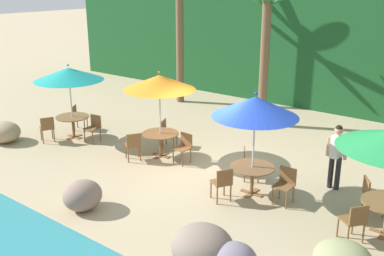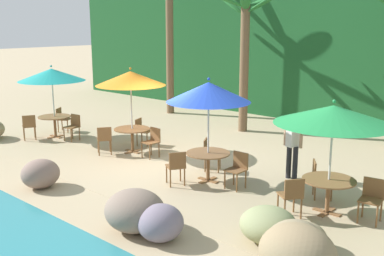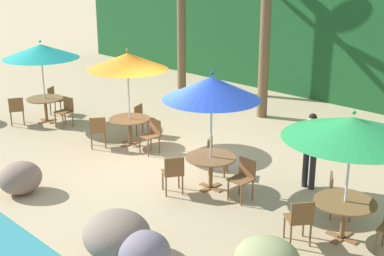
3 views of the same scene
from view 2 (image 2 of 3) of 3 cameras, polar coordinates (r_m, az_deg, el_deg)
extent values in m
plane|color=tan|center=(12.89, -2.63, -4.79)|extent=(120.00, 120.00, 0.00)
cube|color=tan|center=(12.89, -2.63, -4.77)|extent=(18.00, 5.20, 0.01)
cube|color=#194C23|center=(19.77, 16.06, 9.73)|extent=(28.00, 2.40, 6.00)
ellipsoid|color=#806D5E|center=(9.05, -7.04, -10.01)|extent=(1.19, 1.12, 0.81)
ellipsoid|color=#8F7956|center=(7.49, 12.79, -14.83)|extent=(1.23, 1.08, 0.92)
ellipsoid|color=gray|center=(7.89, 12.51, -13.84)|extent=(0.97, 1.04, 0.79)
ellipsoid|color=#8C9363|center=(8.70, 9.35, -11.63)|extent=(1.06, 1.02, 0.65)
ellipsoid|color=#856B5F|center=(11.79, -18.09, -5.35)|extent=(0.86, 0.93, 0.70)
ellipsoid|color=slate|center=(8.65, -3.88, -11.52)|extent=(0.85, 0.86, 0.68)
ellipsoid|color=#968160|center=(8.49, 13.52, -12.93)|extent=(0.80, 0.83, 0.52)
cylinder|color=silver|center=(16.63, -16.62, 2.73)|extent=(0.04, 0.04, 2.27)
cone|color=teal|center=(16.49, -16.85, 6.28)|extent=(2.24, 2.24, 0.42)
sphere|color=teal|center=(16.47, -16.91, 7.27)|extent=(0.07, 0.07, 0.07)
cube|color=brown|center=(16.86, -16.37, -1.02)|extent=(0.60, 0.12, 0.03)
cube|color=brown|center=(16.86, -16.37, -1.02)|extent=(0.12, 0.60, 0.03)
cylinder|color=brown|center=(16.78, -16.45, 0.16)|extent=(0.09, 0.09, 0.71)
cylinder|color=brown|center=(16.71, -16.53, 1.34)|extent=(1.10, 1.10, 0.03)
cylinder|color=brown|center=(15.92, -14.60, -0.94)|extent=(0.04, 0.04, 0.45)
cylinder|color=brown|center=(16.19, -15.42, -0.76)|extent=(0.04, 0.04, 0.45)
cylinder|color=brown|center=(16.15, -13.64, -0.69)|extent=(0.04, 0.04, 0.45)
cylinder|color=brown|center=(16.41, -14.47, -0.52)|extent=(0.04, 0.04, 0.45)
cube|color=brown|center=(16.11, -14.58, 0.10)|extent=(0.47, 0.47, 0.03)
cube|color=brown|center=(16.20, -14.08, 0.90)|extent=(0.42, 0.08, 0.42)
cylinder|color=brown|center=(17.67, -14.59, 0.41)|extent=(0.04, 0.04, 0.45)
cylinder|color=brown|center=(17.34, -15.01, 0.16)|extent=(0.04, 0.04, 0.45)
cylinder|color=brown|center=(17.80, -15.66, 0.44)|extent=(0.04, 0.04, 0.45)
cylinder|color=brown|center=(17.48, -16.10, 0.19)|extent=(0.04, 0.04, 0.45)
cube|color=brown|center=(17.52, -15.39, 1.06)|extent=(0.58, 0.58, 0.03)
cube|color=brown|center=(17.56, -16.03, 1.70)|extent=(0.27, 0.37, 0.42)
cylinder|color=brown|center=(16.92, -19.94, -0.50)|extent=(0.04, 0.04, 0.45)
cylinder|color=brown|center=(16.93, -18.74, -0.39)|extent=(0.04, 0.04, 0.45)
cylinder|color=brown|center=(16.57, -19.88, -0.76)|extent=(0.04, 0.04, 0.45)
cylinder|color=brown|center=(16.58, -18.65, -0.66)|extent=(0.04, 0.04, 0.45)
cube|color=brown|center=(16.70, -19.37, 0.23)|extent=(0.56, 0.56, 0.03)
cube|color=brown|center=(16.46, -19.37, 0.75)|extent=(0.22, 0.39, 0.42)
cylinder|color=silver|center=(14.18, -7.41, 1.70)|extent=(0.04, 0.04, 2.38)
cone|color=orange|center=(14.01, -7.54, 6.07)|extent=(2.10, 2.10, 0.42)
sphere|color=orange|center=(13.98, -7.58, 7.25)|extent=(0.07, 0.07, 0.07)
cube|color=brown|center=(14.45, -7.28, -2.87)|extent=(0.60, 0.12, 0.03)
cube|color=brown|center=(14.45, -7.28, -2.87)|extent=(0.12, 0.60, 0.03)
cylinder|color=brown|center=(14.36, -7.32, -1.51)|extent=(0.09, 0.09, 0.71)
cylinder|color=brown|center=(14.27, -7.36, -0.13)|extent=(1.10, 1.10, 0.03)
cylinder|color=brown|center=(13.51, -5.21, -3.01)|extent=(0.04, 0.04, 0.45)
cylinder|color=brown|center=(13.78, -6.17, -2.71)|extent=(0.04, 0.04, 0.45)
cylinder|color=brown|center=(13.73, -4.07, -2.72)|extent=(0.04, 0.04, 0.45)
cylinder|color=brown|center=(13.99, -5.03, -2.44)|extent=(0.04, 0.04, 0.45)
cube|color=brown|center=(13.69, -5.14, -1.75)|extent=(0.44, 0.44, 0.03)
cube|color=brown|center=(13.77, -4.52, -0.82)|extent=(0.42, 0.06, 0.42)
cylinder|color=brown|center=(15.21, -4.96, -1.19)|extent=(0.04, 0.04, 0.45)
cylinder|color=brown|center=(14.90, -5.53, -1.51)|extent=(0.04, 0.04, 0.45)
cylinder|color=brown|center=(15.36, -6.18, -1.08)|extent=(0.04, 0.04, 0.45)
cylinder|color=brown|center=(15.05, -6.76, -1.39)|extent=(0.04, 0.04, 0.45)
cube|color=brown|center=(15.07, -5.88, -0.41)|extent=(0.55, 0.55, 0.03)
cube|color=brown|center=(15.11, -6.58, 0.37)|extent=(0.19, 0.40, 0.42)
cylinder|color=brown|center=(14.48, -11.44, -2.13)|extent=(0.04, 0.04, 0.45)
cylinder|color=brown|center=(14.50, -10.03, -2.05)|extent=(0.04, 0.04, 0.45)
cylinder|color=brown|center=(14.13, -11.35, -2.50)|extent=(0.04, 0.04, 0.45)
cylinder|color=brown|center=(14.15, -9.90, -2.41)|extent=(0.04, 0.04, 0.45)
cube|color=brown|center=(14.25, -10.72, -1.34)|extent=(0.58, 0.58, 0.03)
cube|color=brown|center=(14.01, -10.69, -0.76)|extent=(0.26, 0.37, 0.42)
cylinder|color=silver|center=(11.46, 2.01, -0.91)|extent=(0.04, 0.04, 2.36)
cone|color=blue|center=(11.25, 2.05, 4.44)|extent=(2.06, 2.06, 0.48)
sphere|color=blue|center=(11.21, 2.07, 6.04)|extent=(0.07, 0.07, 0.07)
cube|color=brown|center=(11.79, 1.97, -6.42)|extent=(0.60, 0.12, 0.03)
cube|color=brown|center=(11.79, 1.97, -6.42)|extent=(0.12, 0.60, 0.03)
cylinder|color=brown|center=(11.68, 1.98, -4.77)|extent=(0.09, 0.09, 0.71)
cylinder|color=brown|center=(11.57, 1.99, -3.10)|extent=(1.10, 1.10, 0.03)
cylinder|color=brown|center=(10.99, 5.52, -6.76)|extent=(0.04, 0.04, 0.45)
cylinder|color=brown|center=(11.19, 4.04, -6.37)|extent=(0.04, 0.04, 0.45)
cylinder|color=brown|center=(11.26, 6.61, -6.30)|extent=(0.04, 0.04, 0.45)
cylinder|color=brown|center=(11.46, 5.14, -5.92)|extent=(0.04, 0.04, 0.45)
cube|color=brown|center=(11.15, 5.35, -5.17)|extent=(0.42, 0.42, 0.03)
cube|color=brown|center=(11.24, 5.98, -3.98)|extent=(0.42, 0.04, 0.42)
cylinder|color=brown|center=(12.67, 3.46, -4.05)|extent=(0.04, 0.04, 0.45)
cylinder|color=brown|center=(12.33, 3.26, -4.53)|extent=(0.04, 0.04, 0.45)
cylinder|color=brown|center=(12.72, 1.86, -3.97)|extent=(0.04, 0.04, 0.45)
cylinder|color=brown|center=(12.38, 1.62, -4.44)|extent=(0.04, 0.04, 0.45)
cube|color=brown|center=(12.45, 2.56, -3.19)|extent=(0.58, 0.58, 0.03)
cube|color=brown|center=(12.43, 1.66, -2.28)|extent=(0.25, 0.38, 0.42)
cylinder|color=brown|center=(11.59, -3.14, -5.67)|extent=(0.04, 0.04, 0.45)
cylinder|color=brown|center=(11.68, -1.44, -5.51)|extent=(0.04, 0.04, 0.45)
cylinder|color=brown|center=(11.26, -2.67, -6.22)|extent=(0.04, 0.04, 0.45)
cylinder|color=brown|center=(11.36, -0.92, -6.05)|extent=(0.04, 0.04, 0.45)
cube|color=brown|center=(11.40, -2.05, -4.71)|extent=(0.57, 0.57, 0.03)
cube|color=brown|center=(11.16, -1.78, -4.05)|extent=(0.24, 0.38, 0.42)
cylinder|color=silver|center=(9.93, 16.59, -4.09)|extent=(0.04, 0.04, 2.20)
cone|color=#238E47|center=(9.70, 16.96, 1.58)|extent=(2.38, 2.38, 0.38)
sphere|color=#238E47|center=(9.65, 17.07, 3.16)|extent=(0.07, 0.07, 0.07)
cube|color=brown|center=(10.29, 16.20, -9.89)|extent=(0.60, 0.12, 0.03)
cube|color=brown|center=(10.29, 16.20, -9.89)|extent=(0.12, 0.60, 0.03)
cylinder|color=brown|center=(10.16, 16.32, -8.04)|extent=(0.09, 0.09, 0.71)
cylinder|color=brown|center=(10.04, 16.45, -6.14)|extent=(1.10, 1.10, 0.03)
cylinder|color=brown|center=(9.82, 21.74, -10.10)|extent=(0.04, 0.04, 0.45)
cylinder|color=brown|center=(9.89, 19.69, -9.77)|extent=(0.04, 0.04, 0.45)
cylinder|color=brown|center=(10.15, 22.18, -9.40)|extent=(0.04, 0.04, 0.45)
cylinder|color=brown|center=(10.21, 20.21, -9.08)|extent=(0.04, 0.04, 0.45)
cube|color=brown|center=(9.93, 21.07, -8.30)|extent=(0.47, 0.47, 0.03)
cube|color=brown|center=(10.05, 21.42, -6.90)|extent=(0.42, 0.09, 0.42)
cylinder|color=brown|center=(11.19, 16.48, -6.89)|extent=(0.04, 0.04, 0.45)
cylinder|color=brown|center=(10.86, 16.74, -7.52)|extent=(0.04, 0.04, 0.45)
cylinder|color=brown|center=(11.14, 14.66, -6.86)|extent=(0.04, 0.04, 0.45)
cylinder|color=brown|center=(10.81, 14.86, -7.49)|extent=(0.04, 0.04, 0.45)
cube|color=brown|center=(10.92, 15.76, -6.00)|extent=(0.58, 0.58, 0.03)
cube|color=brown|center=(10.84, 14.77, -5.00)|extent=(0.26, 0.37, 0.42)
cylinder|color=brown|center=(9.94, 10.48, -9.10)|extent=(0.04, 0.04, 0.45)
cylinder|color=brown|center=(10.07, 12.38, -8.88)|extent=(0.04, 0.04, 0.45)
cylinder|color=brown|center=(9.63, 11.30, -9.85)|extent=(0.04, 0.04, 0.45)
cylinder|color=brown|center=(9.77, 13.25, -9.61)|extent=(0.04, 0.04, 0.45)
cube|color=brown|center=(9.77, 11.92, -8.05)|extent=(0.59, 0.59, 0.03)
cube|color=brown|center=(9.53, 12.46, -7.36)|extent=(0.28, 0.36, 0.42)
cylinder|color=brown|center=(20.18, -2.76, 11.58)|extent=(0.32, 0.32, 6.93)
cylinder|color=brown|center=(16.83, 6.42, 7.67)|extent=(0.32, 0.32, 4.82)
ellipsoid|color=#236B2D|center=(16.48, 8.92, 15.03)|extent=(1.35, 0.58, 0.76)
ellipsoid|color=#236B2D|center=(17.20, 8.63, 15.21)|extent=(0.81, 1.42, 0.57)
ellipsoid|color=#236B2D|center=(17.48, 6.72, 14.90)|extent=(1.00, 1.28, 0.81)
ellipsoid|color=#236B2D|center=(17.24, 4.74, 14.94)|extent=(1.30, 0.46, 0.84)
ellipsoid|color=#236B2D|center=(16.49, 4.32, 15.40)|extent=(0.99, 1.38, 0.58)
ellipsoid|color=#236B2D|center=(16.07, 6.56, 15.31)|extent=(1.05, 1.32, 0.66)
cylinder|color=#232328|center=(12.12, 11.79, -4.08)|extent=(0.13, 0.13, 0.86)
cylinder|color=#232328|center=(12.03, 12.54, -4.24)|extent=(0.13, 0.13, 0.86)
cube|color=silver|center=(11.89, 12.33, -0.84)|extent=(0.27, 0.37, 0.58)
cylinder|color=tan|center=(12.01, 11.40, -0.91)|extent=(0.08, 0.08, 0.50)
cylinder|color=tan|center=(11.80, 13.24, -1.24)|extent=(0.08, 0.08, 0.50)
sphere|color=tan|center=(11.80, 12.42, 1.09)|extent=(0.21, 0.21, 0.21)
sphere|color=black|center=(11.79, 12.43, 1.33)|extent=(0.18, 0.18, 0.18)
camera|label=1|loc=(2.44, -64.22, 35.40)|focal=42.04mm
camera|label=3|loc=(1.26, 69.17, 56.47)|focal=49.62mm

